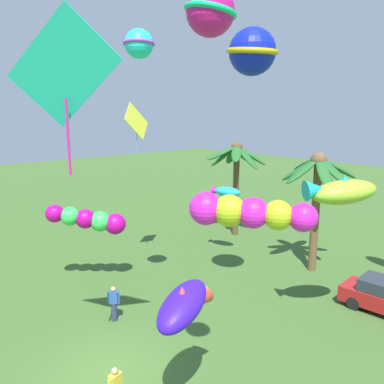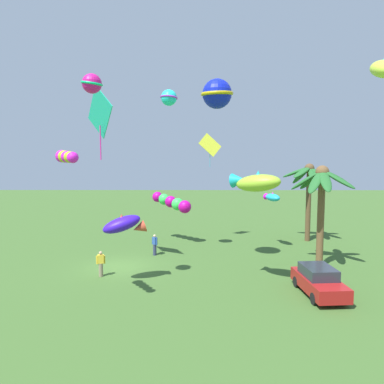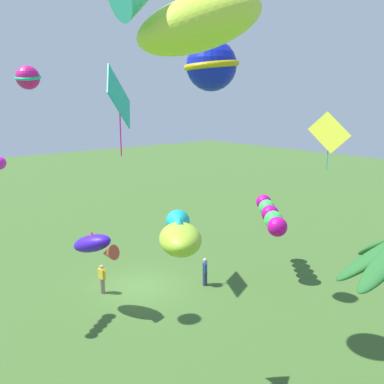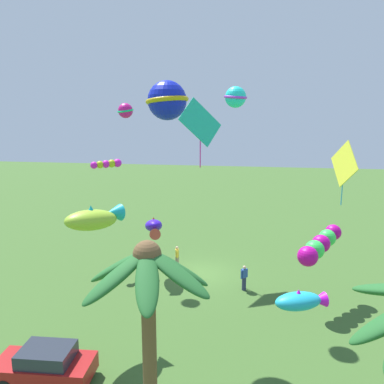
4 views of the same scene
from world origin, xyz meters
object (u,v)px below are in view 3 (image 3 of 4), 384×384
(kite_diamond_0, at_px, (119,98))
(kite_tube_5, at_px, (271,215))
(kite_diamond_6, at_px, (329,133))
(kite_ball_7, at_px, (211,65))
(spectator_0, at_px, (102,279))
(spectator_1, at_px, (205,271))
(kite_fish_8, at_px, (94,244))
(kite_fish_10, at_px, (180,236))
(kite_ball_1, at_px, (212,66))
(kite_ball_9, at_px, (28,78))
(kite_fish_3, at_px, (194,17))

(kite_diamond_0, distance_m, kite_tube_5, 10.73)
(kite_diamond_0, xyz_separation_m, kite_diamond_6, (-7.59, 7.39, -1.71))
(kite_diamond_6, relative_size, kite_ball_7, 1.17)
(spectator_0, height_order, kite_ball_7, kite_ball_7)
(spectator_0, distance_m, spectator_1, 5.57)
(kite_fish_8, bearing_deg, kite_fish_10, 84.65)
(kite_ball_1, height_order, kite_tube_5, kite_ball_1)
(spectator_0, height_order, spectator_1, same)
(kite_diamond_6, bearing_deg, kite_fish_10, 10.24)
(kite_tube_5, xyz_separation_m, kite_ball_7, (7.81, 3.31, 7.75))
(spectator_0, xyz_separation_m, kite_fish_10, (1.87, 9.12, 5.16))
(spectator_1, xyz_separation_m, kite_fish_8, (6.00, -1.03, 2.68))
(spectator_1, relative_size, kite_diamond_0, 0.34)
(kite_tube_5, xyz_separation_m, kite_ball_9, (12.18, -3.19, 7.44))
(kite_diamond_0, distance_m, kite_ball_1, 5.14)
(spectator_1, relative_size, kite_tube_5, 0.45)
(spectator_0, relative_size, kite_fish_3, 0.63)
(kite_ball_1, relative_size, kite_ball_9, 1.17)
(kite_ball_1, height_order, kite_ball_9, kite_ball_1)
(spectator_1, distance_m, kite_fish_10, 10.57)
(kite_fish_3, height_order, kite_ball_9, kite_fish_3)
(kite_fish_10, bearing_deg, kite_fish_3, 54.06)
(kite_ball_7, distance_m, kite_ball_9, 7.84)
(kite_tube_5, height_order, kite_ball_9, kite_ball_9)
(spectator_0, bearing_deg, kite_diamond_0, -170.44)
(kite_fish_10, bearing_deg, kite_diamond_6, -169.76)
(spectator_1, bearing_deg, kite_tube_5, 165.06)
(kite_tube_5, height_order, kite_fish_10, kite_fish_10)
(kite_diamond_0, distance_m, kite_ball_7, 7.56)
(spectator_0, relative_size, kite_ball_9, 1.06)
(kite_diamond_6, xyz_separation_m, kite_ball_7, (8.05, 0.07, 2.84))
(kite_diamond_6, distance_m, kite_fish_10, 11.50)
(kite_diamond_6, relative_size, kite_ball_9, 1.95)
(kite_diamond_6, bearing_deg, spectator_1, -44.90)
(kite_diamond_0, relative_size, kite_diamond_6, 1.58)
(kite_fish_3, xyz_separation_m, kite_ball_7, (-6.56, -6.84, 0.10))
(spectator_1, bearing_deg, kite_fish_8, -9.76)
(spectator_1, bearing_deg, kite_ball_7, 50.08)
(kite_diamond_6, height_order, kite_fish_10, kite_diamond_6)
(kite_ball_7, height_order, kite_ball_9, kite_ball_7)
(kite_diamond_0, bearing_deg, kite_fish_8, 36.00)
(spectator_1, distance_m, kite_ball_9, 13.14)
(kite_ball_9, xyz_separation_m, kite_fish_10, (-1.37, 8.43, -5.00))
(kite_diamond_0, xyz_separation_m, kite_ball_7, (0.46, 7.46, 1.13))
(kite_fish_3, xyz_separation_m, kite_ball_9, (-2.19, -13.34, -0.21))
(kite_ball_9, bearing_deg, kite_diamond_6, 152.61)
(spectator_0, xyz_separation_m, kite_diamond_0, (-1.59, -0.27, 9.34))
(kite_fish_3, relative_size, kite_tube_5, 0.73)
(kite_fish_3, distance_m, kite_tube_5, 19.19)
(spectator_0, xyz_separation_m, spectator_1, (-4.82, 2.78, 0.00))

